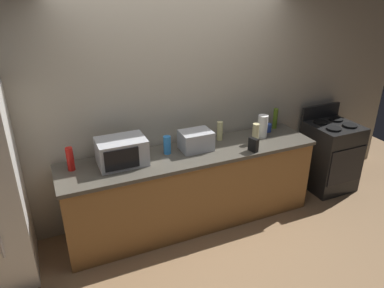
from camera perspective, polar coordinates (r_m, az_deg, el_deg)
The scene contains 14 objects.
ground_plane at distance 4.10m, azimuth 2.34°, elevation -15.01°, with size 8.00×8.00×0.00m, color #93704C.
back_wall at distance 4.09m, azimuth -2.33°, elevation 6.66°, with size 6.40×0.10×2.70m, color #B2A893.
counter_run at distance 4.13m, azimuth 0.00°, elevation -6.93°, with size 2.84×0.64×0.90m.
stove_range at distance 5.17m, azimuth 20.76°, elevation -1.68°, with size 0.60×0.61×1.08m.
microwave at distance 3.69m, azimuth -10.97°, elevation -1.18°, with size 0.48×0.35×0.27m.
toaster_oven at distance 3.94m, azimuth 0.61°, elevation 0.58°, with size 0.34×0.26×0.21m, color #B7BABF.
paper_towel_roll at distance 4.32m, azimuth 11.00°, elevation 2.74°, with size 0.12×0.12×0.27m, color white.
cordless_phone at distance 3.96m, azimuth 9.60°, elevation -0.13°, with size 0.05×0.11×0.15m, color black.
bottle_vinegar at distance 4.19m, azimuth 4.40°, elevation 2.06°, with size 0.07×0.07×0.22m, color beige.
bottle_hand_soap at distance 4.17m, azimuth 9.94°, elevation 1.69°, with size 0.07×0.07×0.22m, color beige.
bottle_olive_oil at distance 4.62m, azimuth 12.92°, elevation 3.93°, with size 0.06×0.06×0.26m, color #4C6B19.
bottle_hot_sauce at distance 3.70m, azimuth -18.56°, elevation -2.25°, with size 0.07×0.07×0.24m, color red.
bottle_spray_cleaner at distance 3.86m, azimuth -3.92°, elevation -0.15°, with size 0.08×0.08×0.20m, color #338CE5.
mug_blue at distance 4.52m, azimuth 11.79°, elevation 2.53°, with size 0.09×0.09×0.10m, color #2D4CB2.
Camera 1 is at (-1.42, -2.81, 2.62)m, focal length 34.01 mm.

